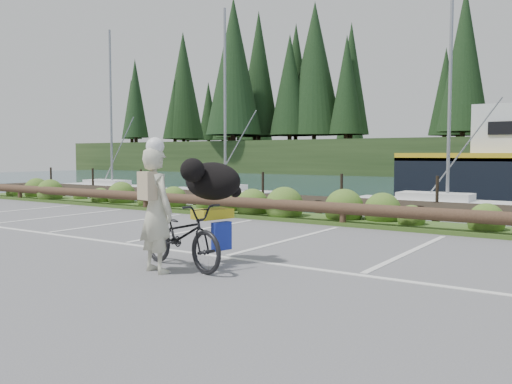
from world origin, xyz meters
TOP-DOWN VIEW (x-y plane):
  - ground at (0.00, 0.00)m, footprint 72.00×72.00m
  - vegetation_strip at (0.00, 5.30)m, footprint 34.00×1.60m
  - log_rail at (0.00, 4.60)m, footprint 32.00×0.30m
  - bicycle at (-0.01, -1.48)m, footprint 2.12×1.13m
  - cyclist at (-0.11, -1.94)m, footprint 0.79×0.60m
  - dog at (0.13, -0.85)m, footprint 0.77×1.19m

SIDE VIEW (x-z plane):
  - ground at x=0.00m, z-range 0.00..0.00m
  - log_rail at x=0.00m, z-range -0.30..0.30m
  - vegetation_strip at x=0.00m, z-range 0.00..0.10m
  - bicycle at x=-0.01m, z-range 0.00..1.06m
  - cyclist at x=-0.11m, z-range 0.00..1.93m
  - dog at x=0.13m, z-range 1.06..1.69m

